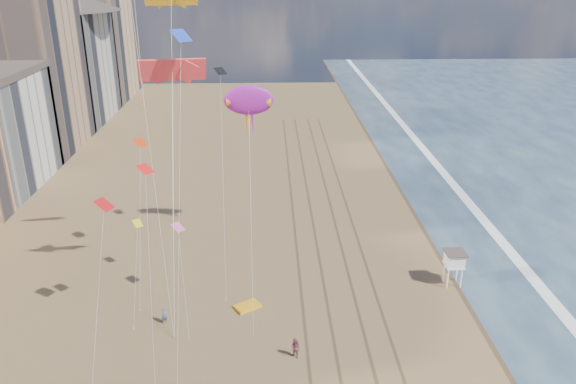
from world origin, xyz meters
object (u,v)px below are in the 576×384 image
at_px(lifeguard_stand, 454,260).
at_px(kite_flyer_b, 295,349).
at_px(show_kite, 249,101).
at_px(kite_flyer_a, 165,316).
at_px(grounded_kite, 247,306).

height_order(lifeguard_stand, kite_flyer_b, lifeguard_stand).
bearing_deg(kite_flyer_b, show_kite, 139.22).
bearing_deg(kite_flyer_b, lifeguard_stand, 72.30).
xyz_separation_m(show_kite, kite_flyer_a, (-7.55, -16.81, -15.92)).
bearing_deg(kite_flyer_b, grounded_kite, 158.06).
bearing_deg(kite_flyer_a, grounded_kite, -10.90).
relative_size(lifeguard_stand, grounded_kite, 1.56).
bearing_deg(show_kite, grounded_kite, -90.46).
relative_size(lifeguard_stand, kite_flyer_b, 2.02).
bearing_deg(lifeguard_stand, kite_flyer_a, -168.46).
bearing_deg(kite_flyer_b, kite_flyer_a, -165.65).
height_order(lifeguard_stand, kite_flyer_a, lifeguard_stand).
bearing_deg(lifeguard_stand, grounded_kite, -170.45).
xyz_separation_m(lifeguard_stand, grounded_kite, (-20.80, -3.50, -2.74)).
height_order(lifeguard_stand, show_kite, show_kite).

